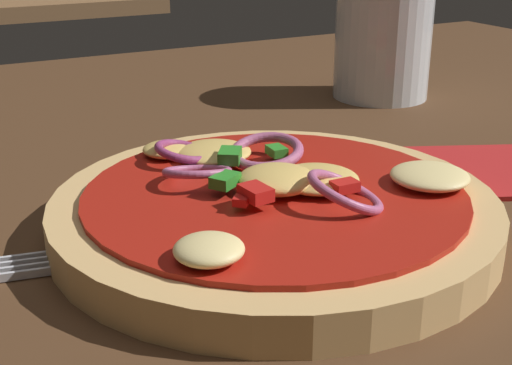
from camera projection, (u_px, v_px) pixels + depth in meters
dining_table at (159, 246)px, 0.38m from camera, size 1.34×0.93×0.03m
pizza at (275, 208)px, 0.36m from camera, size 0.23×0.23×0.04m
beer_glass at (383, 44)px, 0.61m from camera, size 0.08×0.08×0.11m
napkin at (511, 170)px, 0.45m from camera, size 0.17×0.15×0.00m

